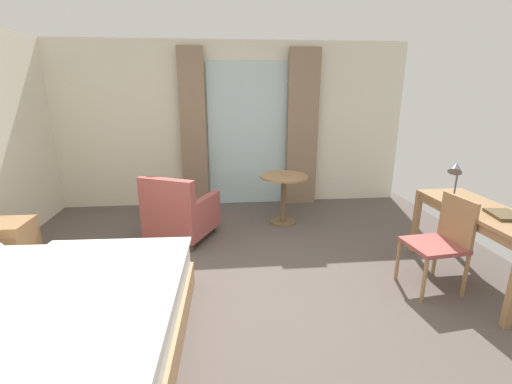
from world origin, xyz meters
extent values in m
cube|color=#564C47|center=(0.00, 0.00, -0.05)|extent=(6.04, 6.51, 0.10)
cube|color=silver|center=(0.00, 2.99, 1.28)|extent=(5.64, 0.12, 2.56)
cube|color=silver|center=(0.29, 2.91, 1.13)|extent=(1.28, 0.02, 2.26)
cube|color=#897056|center=(-0.57, 2.81, 1.23)|extent=(0.38, 0.10, 2.46)
cube|color=#897056|center=(1.15, 2.81, 1.23)|extent=(0.49, 0.10, 2.46)
cube|color=#9E754C|center=(-1.46, -0.50, 0.12)|extent=(2.01, 1.88, 0.24)
cube|color=white|center=(-1.46, -0.50, 0.36)|extent=(1.95, 1.82, 0.24)
cube|color=silver|center=(-1.14, -0.51, 0.49)|extent=(1.35, 1.84, 0.03)
cube|color=#9E754C|center=(-2.35, 0.82, 0.28)|extent=(0.41, 0.42, 0.55)
cube|color=#9E754C|center=(2.33, 0.14, 0.74)|extent=(0.58, 1.46, 0.04)
cube|color=#9E754C|center=(2.33, 0.14, 0.69)|extent=(0.54, 1.39, 0.08)
cube|color=#9E754C|center=(2.56, 0.84, 0.36)|extent=(0.06, 0.06, 0.73)
cube|color=#9E754C|center=(2.07, 0.83, 0.36)|extent=(0.06, 0.06, 0.73)
cube|color=#9E4C47|center=(1.81, 0.07, 0.44)|extent=(0.51, 0.49, 0.04)
cube|color=#9E754C|center=(2.03, 0.10, 0.68)|extent=(0.08, 0.42, 0.44)
cylinder|color=#9E754C|center=(1.58, 0.25, 0.21)|extent=(0.04, 0.04, 0.42)
cylinder|color=#9E754C|center=(1.62, -0.15, 0.21)|extent=(0.04, 0.04, 0.42)
cylinder|color=#9E754C|center=(2.00, 0.30, 0.21)|extent=(0.04, 0.04, 0.42)
cylinder|color=#9E754C|center=(2.05, -0.10, 0.21)|extent=(0.04, 0.04, 0.42)
cylinder|color=#4C4C51|center=(2.26, 0.52, 0.77)|extent=(0.13, 0.13, 0.02)
cylinder|color=#4C4C51|center=(2.26, 0.52, 0.93)|extent=(0.02, 0.02, 0.30)
cone|color=#4C4C51|center=(2.15, 0.42, 1.11)|extent=(0.19, 0.17, 0.20)
cube|color=brown|center=(2.36, -0.05, 0.78)|extent=(0.28, 0.33, 0.03)
cube|color=#9E4C47|center=(-0.67, 1.53, 0.25)|extent=(0.97, 0.99, 0.30)
cube|color=#9E4C47|center=(-0.80, 1.24, 0.63)|extent=(0.69, 0.41, 0.46)
cube|color=#9E4C47|center=(-0.39, 1.40, 0.48)|extent=(0.42, 0.73, 0.16)
cube|color=#9E4C47|center=(-0.94, 1.66, 0.48)|extent=(0.42, 0.73, 0.16)
cylinder|color=#4C3D2D|center=(-0.26, 1.69, 0.05)|extent=(0.04, 0.04, 0.10)
cylinder|color=#4C3D2D|center=(-0.80, 1.94, 0.05)|extent=(0.04, 0.04, 0.10)
cylinder|color=#4C3D2D|center=(-0.54, 1.11, 0.05)|extent=(0.04, 0.04, 0.10)
cylinder|color=#4C3D2D|center=(-1.07, 1.37, 0.05)|extent=(0.04, 0.04, 0.10)
cylinder|color=#9E754C|center=(0.71, 1.92, 0.68)|extent=(0.66, 0.66, 0.03)
cylinder|color=brown|center=(0.71, 1.92, 0.33)|extent=(0.07, 0.07, 0.67)
cylinder|color=brown|center=(0.71, 1.92, 0.01)|extent=(0.36, 0.36, 0.02)
camera|label=1|loc=(-0.16, -2.80, 1.88)|focal=24.93mm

